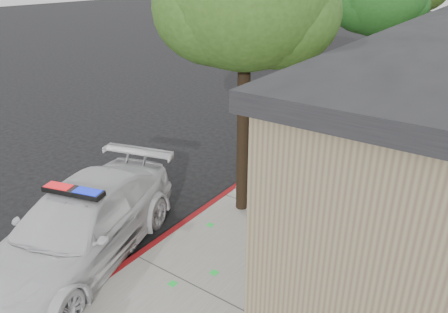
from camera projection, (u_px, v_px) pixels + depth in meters
ground at (135, 261)px, 8.35m from camera, size 120.00×120.00×0.00m
sidewalk at (278, 216)px, 9.71m from camera, size 3.20×60.00×0.15m
red_curb at (224, 197)px, 10.52m from camera, size 0.14×60.00×0.16m
police_car at (79, 227)px, 8.12m from camera, size 3.41×5.47×1.60m
fire_hydrant at (242, 188)px, 10.00m from camera, size 0.42×0.37×0.74m
street_tree_near at (246, 4)px, 8.05m from camera, size 3.45×3.33×6.10m
street_tree_mid at (380, 1)px, 13.48m from camera, size 2.97×2.99×5.58m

